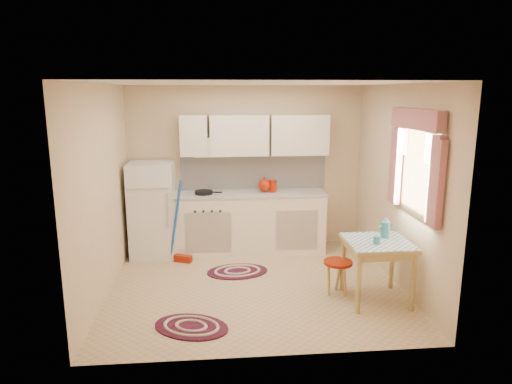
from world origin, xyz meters
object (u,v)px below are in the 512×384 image
table (376,271)px  stool (337,277)px  fridge (153,210)px  base_cabinets (250,223)px

table → stool: bearing=153.8°
fridge → table: fridge is taller
base_cabinets → table: size_ratio=3.12×
fridge → table: 3.33m
stool → table: bearing=-26.2°
base_cabinets → table: 2.28m
base_cabinets → table: (1.34, -1.84, -0.08)m
base_cabinets → fridge: bearing=-178.0°
base_cabinets → table: bearing=-53.9°
fridge → base_cabinets: fridge is taller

